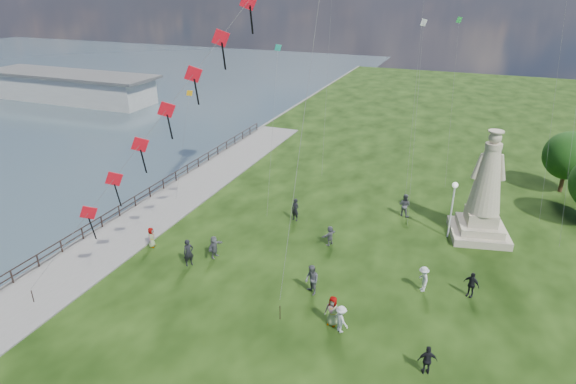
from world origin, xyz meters
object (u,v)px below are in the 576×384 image
at_px(person_1, 312,280).
at_px(person_2, 341,319).
at_px(person_5, 214,247).
at_px(person_7, 404,205).
at_px(statue, 484,198).
at_px(person_8, 423,279).
at_px(person_0, 189,253).
at_px(person_9, 471,284).
at_px(lamppost, 453,198).
at_px(pier_pavilion, 71,87).
at_px(person_3, 428,360).
at_px(person_11, 330,236).
at_px(person_10, 151,237).
at_px(person_4, 333,311).
at_px(person_6, 295,210).

bearing_deg(person_1, person_2, -3.24).
xyz_separation_m(person_5, person_7, (11.01, 11.16, 0.15)).
distance_m(statue, person_8, 9.33).
height_order(statue, person_0, statue).
xyz_separation_m(person_0, person_9, (17.53, 3.23, -0.12)).
bearing_deg(lamppost, pier_pavilion, 156.98).
bearing_deg(person_0, person_2, -64.43).
bearing_deg(person_8, person_3, -15.14).
height_order(lamppost, person_9, lamppost).
xyz_separation_m(lamppost, person_2, (-4.50, -13.08, -2.34)).
bearing_deg(lamppost, statue, 24.37).
xyz_separation_m(person_7, person_11, (-4.18, -6.63, -0.22)).
bearing_deg(person_10, person_0, -117.10).
xyz_separation_m(person_0, person_1, (8.61, -0.03, 0.02)).
bearing_deg(person_8, person_2, -57.44).
relative_size(person_3, person_7, 0.83).
xyz_separation_m(person_0, person_5, (1.07, 1.50, -0.14)).
xyz_separation_m(person_2, person_7, (0.89, 15.37, 0.15)).
height_order(statue, person_4, statue).
relative_size(statue, person_2, 5.05).
bearing_deg(pier_pavilion, person_5, -37.01).
bearing_deg(person_6, lamppost, 26.98).
distance_m(person_4, person_9, 8.88).
bearing_deg(pier_pavilion, person_2, -34.71).
relative_size(person_1, person_2, 1.20).
distance_m(person_6, person_10, 11.06).
height_order(person_9, person_10, person_9).
bearing_deg(person_3, statue, -115.00).
xyz_separation_m(person_2, person_8, (3.61, 5.46, 0.03)).
distance_m(person_6, person_11, 4.57).
bearing_deg(person_11, statue, 142.50).
relative_size(person_0, person_11, 1.27).
bearing_deg(person_5, person_0, 150.99).
bearing_deg(person_7, pier_pavilion, -8.03).
bearing_deg(pier_pavilion, person_0, -38.85).
relative_size(lamppost, person_6, 2.37).
distance_m(lamppost, person_2, 14.02).
xyz_separation_m(statue, person_0, (-17.76, -11.31, -2.12)).
height_order(person_0, person_2, person_0).
bearing_deg(pier_pavilion, lamppost, -23.02).
distance_m(person_6, person_9, 14.40).
bearing_deg(person_2, person_5, 13.80).
height_order(lamppost, person_3, lamppost).
relative_size(person_1, person_7, 1.01).
relative_size(statue, person_7, 4.25).
distance_m(person_2, person_4, 0.72).
bearing_deg(person_1, person_8, 67.01).
distance_m(pier_pavilion, person_8, 68.22).
height_order(person_7, person_11, person_7).
bearing_deg(person_1, pier_pavilion, -171.26).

